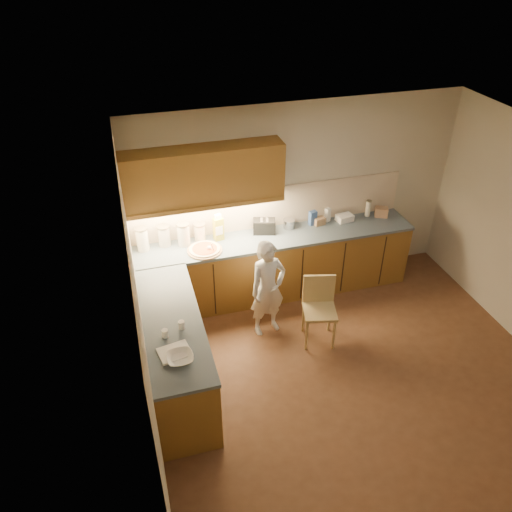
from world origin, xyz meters
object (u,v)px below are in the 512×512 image
wooden_chair (319,305)px  toaster (264,226)px  pizza_on_board (205,250)px  oil_jug (218,228)px  child (268,289)px

wooden_chair → toaster: size_ratio=2.63×
pizza_on_board → oil_jug: (0.23, 0.23, 0.15)m
pizza_on_board → wooden_chair: (1.21, -0.93, -0.44)m
wooden_chair → oil_jug: oil_jug is taller
toaster → wooden_chair: bearing=-57.1°
pizza_on_board → wooden_chair: bearing=-37.6°
pizza_on_board → wooden_chair: 1.59m
pizza_on_board → toaster: bearing=15.1°
oil_jug → pizza_on_board: bearing=-135.8°
pizza_on_board → oil_jug: bearing=44.2°
wooden_chair → child: bearing=166.6°
pizza_on_board → wooden_chair: size_ratio=0.51×
pizza_on_board → toaster: (0.85, 0.23, 0.08)m
wooden_chair → oil_jug: 1.62m
pizza_on_board → child: bearing=-44.9°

